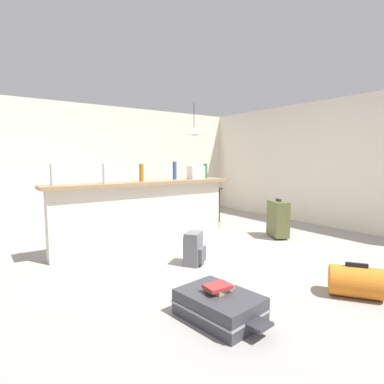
{
  "coord_description": "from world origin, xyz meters",
  "views": [
    {
      "loc": [
        -2.75,
        -3.72,
        1.35
      ],
      "look_at": [
        0.28,
        0.53,
        0.79
      ],
      "focal_mm": 29.18,
      "sensor_mm": 36.0,
      "label": 1
    }
  ],
  "objects_px": {
    "bottle_green": "(205,171)",
    "dining_table": "(191,192)",
    "pendant_lamp": "(194,131)",
    "suitcase_upright_olive": "(278,219)",
    "bottle_blue": "(175,171)",
    "backpack_grey": "(194,249)",
    "bottle_white": "(53,175)",
    "dining_chair_near_partition": "(205,201)",
    "bottle_amber": "(141,173)",
    "suitcase_flat_charcoal": "(220,306)",
    "book_stack": "(219,287)",
    "bottle_clear": "(105,174)",
    "grocery_bag": "(196,172)",
    "duffel_bag_orange": "(356,282)"
  },
  "relations": [
    {
      "from": "bottle_green",
      "to": "dining_table",
      "type": "relative_size",
      "value": 0.23
    },
    {
      "from": "pendant_lamp",
      "to": "suitcase_upright_olive",
      "type": "relative_size",
      "value": 1.02
    },
    {
      "from": "bottle_blue",
      "to": "backpack_grey",
      "type": "height_order",
      "value": "bottle_blue"
    },
    {
      "from": "bottle_white",
      "to": "suitcase_upright_olive",
      "type": "height_order",
      "value": "bottle_white"
    },
    {
      "from": "bottle_white",
      "to": "dining_table",
      "type": "bearing_deg",
      "value": 19.48
    },
    {
      "from": "bottle_blue",
      "to": "suitcase_upright_olive",
      "type": "xyz_separation_m",
      "value": [
        1.49,
        -0.94,
        -0.83
      ]
    },
    {
      "from": "dining_chair_near_partition",
      "to": "backpack_grey",
      "type": "height_order",
      "value": "dining_chair_near_partition"
    },
    {
      "from": "bottle_amber",
      "to": "dining_table",
      "type": "relative_size",
      "value": 0.24
    },
    {
      "from": "bottle_amber",
      "to": "pendant_lamp",
      "type": "xyz_separation_m",
      "value": [
        1.75,
        1.06,
        0.79
      ]
    },
    {
      "from": "backpack_grey",
      "to": "bottle_white",
      "type": "bearing_deg",
      "value": 139.95
    },
    {
      "from": "dining_table",
      "to": "bottle_green",
      "type": "bearing_deg",
      "value": -111.66
    },
    {
      "from": "bottle_white",
      "to": "bottle_blue",
      "type": "bearing_deg",
      "value": 1.19
    },
    {
      "from": "bottle_amber",
      "to": "suitcase_flat_charcoal",
      "type": "height_order",
      "value": "bottle_amber"
    },
    {
      "from": "dining_table",
      "to": "book_stack",
      "type": "height_order",
      "value": "dining_table"
    },
    {
      "from": "dining_table",
      "to": "suitcase_flat_charcoal",
      "type": "relative_size",
      "value": 1.28
    },
    {
      "from": "bottle_clear",
      "to": "backpack_grey",
      "type": "xyz_separation_m",
      "value": [
        0.77,
        -1.03,
        -0.95
      ]
    },
    {
      "from": "suitcase_upright_olive",
      "to": "bottle_blue",
      "type": "bearing_deg",
      "value": 147.72
    },
    {
      "from": "backpack_grey",
      "to": "grocery_bag",
      "type": "bearing_deg",
      "value": 52.91
    },
    {
      "from": "grocery_bag",
      "to": "suitcase_flat_charcoal",
      "type": "xyz_separation_m",
      "value": [
        -1.48,
        -2.36,
        -1.01
      ]
    },
    {
      "from": "pendant_lamp",
      "to": "suitcase_flat_charcoal",
      "type": "bearing_deg",
      "value": -122.86
    },
    {
      "from": "grocery_bag",
      "to": "duffel_bag_orange",
      "type": "height_order",
      "value": "grocery_bag"
    },
    {
      "from": "pendant_lamp",
      "to": "backpack_grey",
      "type": "height_order",
      "value": "pendant_lamp"
    },
    {
      "from": "dining_table",
      "to": "dining_chair_near_partition",
      "type": "height_order",
      "value": "dining_chair_near_partition"
    },
    {
      "from": "bottle_amber",
      "to": "bottle_blue",
      "type": "bearing_deg",
      "value": 6.38
    },
    {
      "from": "dining_chair_near_partition",
      "to": "suitcase_flat_charcoal",
      "type": "bearing_deg",
      "value": -125.75
    },
    {
      "from": "bottle_white",
      "to": "bottle_amber",
      "type": "height_order",
      "value": "bottle_white"
    },
    {
      "from": "bottle_clear",
      "to": "bottle_amber",
      "type": "distance_m",
      "value": 0.63
    },
    {
      "from": "dining_chair_near_partition",
      "to": "bottle_blue",
      "type": "bearing_deg",
      "value": -155.99
    },
    {
      "from": "dining_chair_near_partition",
      "to": "bottle_amber",
      "type": "bearing_deg",
      "value": -162.67
    },
    {
      "from": "dining_chair_near_partition",
      "to": "duffel_bag_orange",
      "type": "height_order",
      "value": "dining_chair_near_partition"
    },
    {
      "from": "bottle_clear",
      "to": "book_stack",
      "type": "xyz_separation_m",
      "value": [
        0.17,
        -2.21,
        -0.89
      ]
    },
    {
      "from": "bottle_amber",
      "to": "grocery_bag",
      "type": "distance_m",
      "value": 1.01
    },
    {
      "from": "bottle_clear",
      "to": "bottle_white",
      "type": "bearing_deg",
      "value": 166.36
    },
    {
      "from": "suitcase_flat_charcoal",
      "to": "book_stack",
      "type": "xyz_separation_m",
      "value": [
        0.02,
        0.04,
        0.14
      ]
    },
    {
      "from": "bottle_white",
      "to": "bottle_clear",
      "type": "xyz_separation_m",
      "value": [
        0.63,
        -0.15,
        0.0
      ]
    },
    {
      "from": "bottle_blue",
      "to": "pendant_lamp",
      "type": "bearing_deg",
      "value": 41.7
    },
    {
      "from": "duffel_bag_orange",
      "to": "book_stack",
      "type": "bearing_deg",
      "value": 159.74
    },
    {
      "from": "duffel_bag_orange",
      "to": "book_stack",
      "type": "xyz_separation_m",
      "value": [
        -1.34,
        0.49,
        0.1
      ]
    },
    {
      "from": "bottle_amber",
      "to": "pendant_lamp",
      "type": "relative_size",
      "value": 0.38
    },
    {
      "from": "bottle_clear",
      "to": "suitcase_upright_olive",
      "type": "bearing_deg",
      "value": -15.26
    },
    {
      "from": "bottle_blue",
      "to": "dining_chair_near_partition",
      "type": "distance_m",
      "value": 1.23
    },
    {
      "from": "bottle_amber",
      "to": "backpack_grey",
      "type": "relative_size",
      "value": 0.63
    },
    {
      "from": "dining_chair_near_partition",
      "to": "duffel_bag_orange",
      "type": "bearing_deg",
      "value": -101.99
    },
    {
      "from": "pendant_lamp",
      "to": "bottle_clear",
      "type": "bearing_deg",
      "value": -153.41
    },
    {
      "from": "grocery_bag",
      "to": "book_stack",
      "type": "height_order",
      "value": "grocery_bag"
    },
    {
      "from": "bottle_clear",
      "to": "bottle_amber",
      "type": "xyz_separation_m",
      "value": [
        0.61,
        0.12,
        -0.01
      ]
    },
    {
      "from": "bottle_white",
      "to": "book_stack",
      "type": "relative_size",
      "value": 0.97
    },
    {
      "from": "bottle_green",
      "to": "suitcase_flat_charcoal",
      "type": "distance_m",
      "value": 3.15
    },
    {
      "from": "bottle_white",
      "to": "backpack_grey",
      "type": "xyz_separation_m",
      "value": [
        1.4,
        -1.18,
        -0.94
      ]
    },
    {
      "from": "backpack_grey",
      "to": "book_stack",
      "type": "height_order",
      "value": "backpack_grey"
    }
  ]
}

